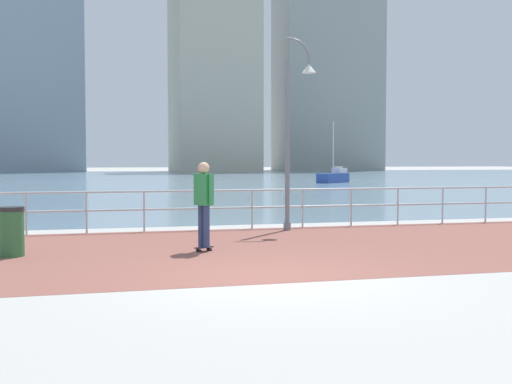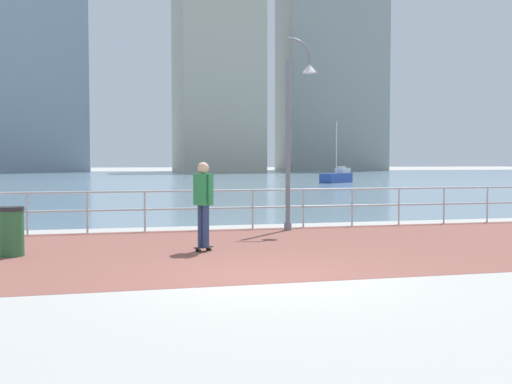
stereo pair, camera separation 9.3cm
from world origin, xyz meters
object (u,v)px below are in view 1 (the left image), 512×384
object	(u,v)px
lamppost	(294,124)
trash_bin	(12,232)
skateboarder	(204,198)
sailboat_blue	(334,177)

from	to	relation	value
lamppost	trash_bin	bearing A→B (deg)	-155.93
lamppost	trash_bin	size ratio (longest dim) A/B	5.28
lamppost	trash_bin	distance (m)	7.41
skateboarder	sailboat_blue	world-z (taller)	sailboat_blue
sailboat_blue	lamppost	bearing A→B (deg)	-113.21
skateboarder	sailboat_blue	bearing A→B (deg)	64.72
skateboarder	trash_bin	bearing A→B (deg)	175.95
lamppost	trash_bin	world-z (taller)	lamppost
trash_bin	sailboat_blue	size ratio (longest dim) A/B	0.19
lamppost	sailboat_blue	distance (m)	34.95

